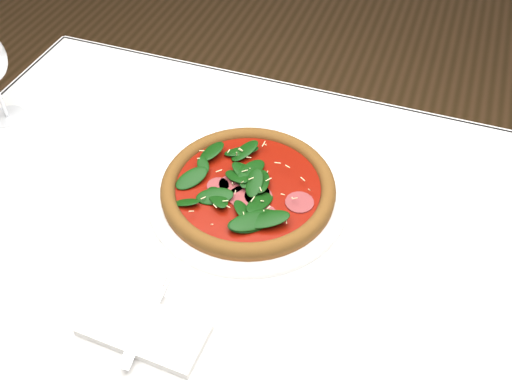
% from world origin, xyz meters
% --- Properties ---
extents(dining_table, '(1.21, 0.81, 0.75)m').
position_xyz_m(dining_table, '(0.00, 0.00, 0.65)').
color(dining_table, silver).
rests_on(dining_table, ground).
extents(plate, '(0.33, 0.33, 0.01)m').
position_xyz_m(plate, '(-0.04, 0.08, 0.76)').
color(plate, white).
rests_on(plate, dining_table).
extents(pizza, '(0.30, 0.30, 0.04)m').
position_xyz_m(pizza, '(-0.04, 0.08, 0.78)').
color(pizza, '#9C5625').
rests_on(pizza, plate).
extents(napkin, '(0.17, 0.09, 0.01)m').
position_xyz_m(napkin, '(-0.08, -0.20, 0.76)').
color(napkin, silver).
rests_on(napkin, dining_table).
extents(fork, '(0.03, 0.16, 0.00)m').
position_xyz_m(fork, '(-0.09, -0.17, 0.77)').
color(fork, silver).
rests_on(fork, napkin).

